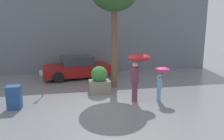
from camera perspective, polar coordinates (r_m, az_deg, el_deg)
name	(u,v)px	position (r m, az deg, el deg)	size (l,w,h in m)	color
ground_plane	(99,103)	(9.05, -3.51, -8.70)	(40.00, 40.00, 0.00)	slate
building_facade	(84,28)	(14.97, -7.22, 10.82)	(18.00, 0.30, 6.00)	slate
planter_box	(99,80)	(10.29, -3.32, -2.72)	(0.96, 0.78, 1.28)	gray
person_adult	(138,65)	(8.96, 6.75, 1.32)	(0.95, 0.95, 2.00)	brown
person_child	(161,76)	(9.25, 12.72, -1.63)	(0.59, 0.59, 1.45)	#669ED1
parked_car_near	(77,68)	(13.53, -9.09, 0.55)	(4.17, 2.44, 1.33)	maroon
parking_meter	(41,78)	(10.16, -18.01, -2.01)	(0.14, 0.14, 1.18)	#595B60
newspaper_box	(14,97)	(9.13, -24.17, -6.54)	(0.50, 0.44, 0.90)	navy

